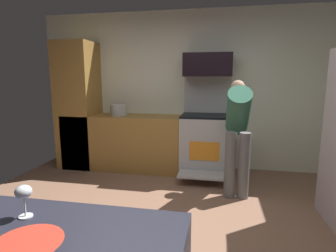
{
  "coord_description": "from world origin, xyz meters",
  "views": [
    {
      "loc": [
        0.45,
        -2.25,
        1.51
      ],
      "look_at": [
        -0.03,
        0.3,
        1.05
      ],
      "focal_mm": 28.87,
      "sensor_mm": 36.0,
      "label": 1
    }
  ],
  "objects_px": {
    "mixing_bowl_large": "(28,252)",
    "person_cook": "(238,127)",
    "oven_range": "(206,142)",
    "wine_glass_near": "(24,194)",
    "stock_pot": "(119,110)",
    "microwave": "(208,65)"
  },
  "relations": [
    {
      "from": "oven_range",
      "to": "stock_pot",
      "type": "relative_size",
      "value": 5.46
    },
    {
      "from": "person_cook",
      "to": "wine_glass_near",
      "type": "height_order",
      "value": "person_cook"
    },
    {
      "from": "person_cook",
      "to": "stock_pot",
      "type": "xyz_separation_m",
      "value": [
        -1.88,
        0.69,
        0.1
      ]
    },
    {
      "from": "microwave",
      "to": "mixing_bowl_large",
      "type": "height_order",
      "value": "microwave"
    },
    {
      "from": "mixing_bowl_large",
      "to": "person_cook",
      "type": "bearing_deg",
      "value": 73.08
    },
    {
      "from": "microwave",
      "to": "mixing_bowl_large",
      "type": "distance_m",
      "value": 3.7
    },
    {
      "from": "oven_range",
      "to": "wine_glass_near",
      "type": "bearing_deg",
      "value": -101.18
    },
    {
      "from": "mixing_bowl_large",
      "to": "wine_glass_near",
      "type": "relative_size",
      "value": 1.58
    },
    {
      "from": "microwave",
      "to": "wine_glass_near",
      "type": "height_order",
      "value": "microwave"
    },
    {
      "from": "person_cook",
      "to": "mixing_bowl_large",
      "type": "bearing_deg",
      "value": -106.92
    },
    {
      "from": "wine_glass_near",
      "to": "stock_pot",
      "type": "relative_size",
      "value": 0.53
    },
    {
      "from": "wine_glass_near",
      "to": "stock_pot",
      "type": "bearing_deg",
      "value": 103.87
    },
    {
      "from": "mixing_bowl_large",
      "to": "stock_pot",
      "type": "bearing_deg",
      "value": 106.19
    },
    {
      "from": "person_cook",
      "to": "stock_pot",
      "type": "distance_m",
      "value": 2.01
    },
    {
      "from": "oven_range",
      "to": "person_cook",
      "type": "bearing_deg",
      "value": -57.04
    },
    {
      "from": "mixing_bowl_large",
      "to": "wine_glass_near",
      "type": "distance_m",
      "value": 0.35
    },
    {
      "from": "oven_range",
      "to": "person_cook",
      "type": "distance_m",
      "value": 0.89
    },
    {
      "from": "microwave",
      "to": "stock_pot",
      "type": "bearing_deg",
      "value": -176.83
    },
    {
      "from": "mixing_bowl_large",
      "to": "stock_pot",
      "type": "height_order",
      "value": "stock_pot"
    },
    {
      "from": "oven_range",
      "to": "mixing_bowl_large",
      "type": "xyz_separation_m",
      "value": [
        -0.42,
        -3.5,
        0.42
      ]
    },
    {
      "from": "microwave",
      "to": "mixing_bowl_large",
      "type": "bearing_deg",
      "value": -96.69
    },
    {
      "from": "oven_range",
      "to": "microwave",
      "type": "xyz_separation_m",
      "value": [
        0.0,
        0.09,
        1.2
      ]
    }
  ]
}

